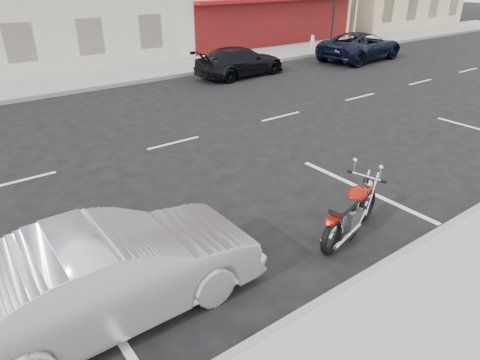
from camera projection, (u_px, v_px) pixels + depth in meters
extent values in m
plane|color=black|center=(232.00, 129.00, 13.02)|extent=(120.00, 120.00, 0.00)
cube|color=gray|center=(233.00, 356.00, 5.27)|extent=(80.00, 0.12, 0.16)
cube|color=gray|center=(5.00, 102.00, 15.34)|extent=(80.00, 0.12, 0.16)
cylinder|color=black|center=(333.00, 18.00, 25.50)|extent=(0.12, 0.12, 3.20)
cylinder|color=beige|center=(312.00, 42.00, 25.35)|extent=(0.20, 0.20, 0.60)
sphere|color=beige|center=(313.00, 37.00, 25.21)|extent=(0.20, 0.20, 0.20)
torus|color=black|center=(381.00, 192.00, 8.67)|extent=(0.66, 0.27, 0.65)
torus|color=black|center=(351.00, 220.00, 7.69)|extent=(0.66, 0.27, 0.65)
cube|color=maroon|center=(384.00, 177.00, 8.52)|extent=(0.35, 0.21, 0.05)
cube|color=maroon|center=(352.00, 204.00, 7.50)|extent=(0.32, 0.22, 0.06)
cube|color=gray|center=(366.00, 203.00, 8.12)|extent=(0.47, 0.38, 0.33)
ellipsoid|color=maroon|center=(374.00, 181.00, 8.08)|extent=(0.61, 0.46, 0.26)
cube|color=black|center=(362.00, 191.00, 7.73)|extent=(0.65, 0.40, 0.09)
cylinder|color=silver|center=(382.00, 164.00, 8.21)|extent=(0.21, 0.67, 0.03)
sphere|color=silver|center=(383.00, 172.00, 8.40)|extent=(0.16, 0.16, 0.16)
cylinder|color=silver|center=(365.00, 220.00, 7.89)|extent=(0.91, 0.31, 0.08)
cylinder|color=silver|center=(351.00, 215.00, 8.04)|extent=(0.91, 0.31, 0.08)
cylinder|color=silver|center=(383.00, 180.00, 8.51)|extent=(0.37, 0.14, 0.77)
cylinder|color=black|center=(372.00, 192.00, 8.20)|extent=(0.77, 0.24, 0.48)
imported|color=#AAACB2|center=(111.00, 274.00, 5.73)|extent=(4.25, 1.50, 1.40)
imported|color=black|center=(361.00, 46.00, 22.49)|extent=(5.36, 2.86, 1.43)
imported|color=black|center=(240.00, 62.00, 19.14)|extent=(4.54, 2.13, 1.28)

